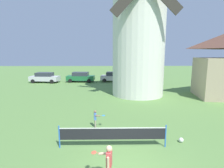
{
  "coord_description": "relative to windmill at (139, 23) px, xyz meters",
  "views": [
    {
      "loc": [
        -0.63,
        -6.26,
        4.38
      ],
      "look_at": [
        -0.47,
        3.54,
        2.72
      ],
      "focal_mm": 28.42,
      "sensor_mm": 36.0,
      "label": 1
    }
  ],
  "objects": [
    {
      "name": "ground_plane",
      "position": [
        -2.48,
        -12.71,
        -7.51
      ],
      "size": [
        120.0,
        120.0,
        0.0
      ],
      "primitive_type": "plane",
      "color": "#5B8442"
    },
    {
      "name": "parked_car_cream",
      "position": [
        -2.34,
        9.06,
        -6.7
      ],
      "size": [
        4.31,
        2.36,
        1.56
      ],
      "color": "silver",
      "rests_on": "ground_plane"
    },
    {
      "name": "parked_car_silver",
      "position": [
        -13.09,
        8.4,
        -6.7
      ],
      "size": [
        4.57,
        2.29,
        1.56
      ],
      "color": "silver",
      "rests_on": "ground_plane"
    },
    {
      "name": "parked_car_green",
      "position": [
        -7.61,
        8.92,
        -6.7
      ],
      "size": [
        4.41,
        2.11,
        1.56
      ],
      "color": "#1E6638",
      "rests_on": "ground_plane"
    },
    {
      "name": "tennis_net",
      "position": [
        -2.94,
        -11.17,
        -6.83
      ],
      "size": [
        5.07,
        0.06,
        1.1
      ],
      "color": "blue",
      "rests_on": "ground_plane"
    },
    {
      "name": "player_far",
      "position": [
        -3.92,
        -8.8,
        -6.91
      ],
      "size": [
        0.7,
        0.36,
        1.06
      ],
      "color": "#9E937F",
      "rests_on": "ground_plane"
    },
    {
      "name": "windmill",
      "position": [
        0.0,
        0.0,
        0.0
      ],
      "size": [
        6.51,
        6.19,
        14.61
      ],
      "color": "silver",
      "rests_on": "ground_plane"
    },
    {
      "name": "stray_ball",
      "position": [
        0.51,
        -10.74,
        -7.39
      ],
      "size": [
        0.24,
        0.24,
        0.24
      ],
      "primitive_type": "sphere",
      "color": "silver",
      "rests_on": "ground_plane"
    },
    {
      "name": "player_near",
      "position": [
        -3.13,
        -13.53,
        -6.73
      ],
      "size": [
        0.75,
        0.65,
        1.38
      ],
      "color": "slate",
      "rests_on": "ground_plane"
    }
  ]
}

